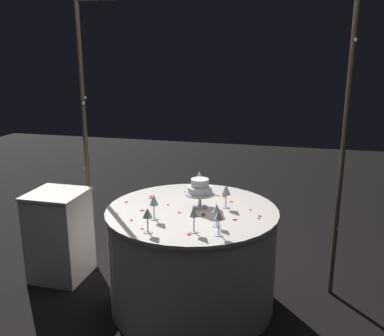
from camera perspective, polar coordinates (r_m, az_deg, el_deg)
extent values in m
plane|color=black|center=(3.39, 0.00, -17.66)|extent=(12.00, 12.00, 0.00)
cylinder|color=#473D2D|center=(3.68, -14.19, 3.52)|extent=(0.04, 0.04, 2.25)
cylinder|color=#473D2D|center=(3.26, 19.68, 1.67)|extent=(0.04, 0.04, 2.25)
sphere|color=#F9EAB2|center=(3.64, -14.28, 9.19)|extent=(0.02, 0.02, 0.02)
sphere|color=#F9EAB2|center=(3.18, 21.24, 15.85)|extent=(0.02, 0.02, 0.02)
sphere|color=#F9EAB2|center=(3.61, -14.49, 8.48)|extent=(0.02, 0.02, 0.02)
sphere|color=#F9EAB2|center=(3.52, 18.77, -11.11)|extent=(0.02, 0.02, 0.02)
sphere|color=#F9EAB2|center=(3.68, -14.21, 5.38)|extent=(0.02, 0.02, 0.02)
sphere|color=#F9EAB2|center=(3.22, 20.29, 8.07)|extent=(0.02, 0.02, 0.02)
sphere|color=#F9EAB2|center=(3.63, -15.35, 20.37)|extent=(0.02, 0.02, 0.02)
sphere|color=#F9EAB2|center=(3.43, 19.09, -7.77)|extent=(0.02, 0.02, 0.02)
sphere|color=#F9EAB2|center=(3.74, -14.16, 0.02)|extent=(0.02, 0.02, 0.02)
cylinder|color=silver|center=(3.21, 0.00, -12.10)|extent=(1.22, 1.22, 0.74)
cylinder|color=silver|center=(3.05, 0.00, -5.75)|extent=(1.24, 1.24, 0.02)
cube|color=silver|center=(3.74, -17.44, -8.77)|extent=(0.42, 0.42, 0.73)
cube|color=silver|center=(3.61, -17.90, -3.31)|extent=(0.44, 0.44, 0.02)
cylinder|color=silver|center=(3.09, 1.05, -5.21)|extent=(0.11, 0.11, 0.01)
cylinder|color=silver|center=(3.07, 1.06, -4.35)|extent=(0.02, 0.02, 0.09)
cylinder|color=silver|center=(3.06, 1.06, -3.47)|extent=(0.22, 0.22, 0.01)
cylinder|color=white|center=(3.05, 1.06, -2.96)|extent=(0.17, 0.17, 0.05)
cylinder|color=white|center=(3.03, 1.07, -2.01)|extent=(0.13, 0.13, 0.06)
cylinder|color=silver|center=(3.09, 4.57, -5.28)|extent=(0.06, 0.06, 0.00)
cylinder|color=silver|center=(3.08, 4.59, -4.42)|extent=(0.01, 0.01, 0.09)
cone|color=silver|center=(3.05, 4.63, -2.95)|extent=(0.07, 0.07, 0.07)
cylinder|color=silver|center=(2.67, 0.26, -8.57)|extent=(0.06, 0.06, 0.00)
cylinder|color=silver|center=(2.65, 0.26, -7.54)|extent=(0.01, 0.01, 0.10)
cone|color=silver|center=(2.62, 0.26, -5.81)|extent=(0.06, 0.06, 0.07)
cylinder|color=silver|center=(2.68, -5.97, -8.59)|extent=(0.06, 0.06, 0.00)
cylinder|color=silver|center=(2.66, -6.00, -7.60)|extent=(0.01, 0.01, 0.10)
cone|color=silver|center=(2.63, -6.05, -6.02)|extent=(0.06, 0.06, 0.06)
cylinder|color=silver|center=(2.63, 3.60, -8.98)|extent=(0.06, 0.06, 0.00)
cylinder|color=silver|center=(2.61, 3.62, -7.91)|extent=(0.01, 0.01, 0.10)
cone|color=silver|center=(2.58, 3.65, -6.28)|extent=(0.05, 0.05, 0.06)
cylinder|color=silver|center=(2.88, -5.12, -6.84)|extent=(0.06, 0.06, 0.00)
cylinder|color=silver|center=(2.86, -5.14, -5.89)|extent=(0.01, 0.01, 0.10)
cone|color=silver|center=(2.83, -5.18, -4.28)|extent=(0.06, 0.06, 0.07)
cylinder|color=silver|center=(3.47, 0.99, -2.94)|extent=(0.06, 0.06, 0.00)
cylinder|color=silver|center=(3.46, 0.99, -2.24)|extent=(0.01, 0.01, 0.09)
cone|color=silver|center=(3.44, 1.00, -0.98)|extent=(0.06, 0.06, 0.07)
cylinder|color=silver|center=(2.77, 3.30, -7.77)|extent=(0.06, 0.06, 0.00)
cylinder|color=silver|center=(2.75, 3.32, -6.87)|extent=(0.01, 0.01, 0.09)
cone|color=silver|center=(2.72, 3.34, -5.43)|extent=(0.06, 0.06, 0.06)
cube|color=silver|center=(3.36, 1.93, -3.55)|extent=(0.22, 0.05, 0.01)
cube|color=white|center=(3.40, -0.31, -3.25)|extent=(0.09, 0.03, 0.01)
ellipsoid|color=red|center=(2.91, 9.01, -6.73)|extent=(0.03, 0.03, 0.00)
ellipsoid|color=red|center=(2.93, 1.50, -6.43)|extent=(0.03, 0.04, 0.00)
ellipsoid|color=red|center=(2.95, 1.56, -6.26)|extent=(0.05, 0.05, 0.00)
ellipsoid|color=red|center=(2.73, -6.76, -8.14)|extent=(0.03, 0.02, 0.00)
ellipsoid|color=red|center=(3.37, 0.14, -3.50)|extent=(0.02, 0.03, 0.00)
ellipsoid|color=red|center=(3.04, -6.78, -5.70)|extent=(0.05, 0.05, 0.00)
ellipsoid|color=red|center=(3.13, -3.23, -4.98)|extent=(0.03, 0.03, 0.00)
ellipsoid|color=red|center=(2.87, 5.82, -6.95)|extent=(0.04, 0.04, 0.00)
ellipsoid|color=red|center=(2.63, -0.43, -8.95)|extent=(0.04, 0.04, 0.00)
ellipsoid|color=red|center=(2.91, 0.72, -6.54)|extent=(0.03, 0.03, 0.00)
ellipsoid|color=red|center=(3.21, 5.34, -4.55)|extent=(0.04, 0.03, 0.00)
ellipsoid|color=red|center=(2.95, 9.14, -6.43)|extent=(0.03, 0.03, 0.00)
ellipsoid|color=red|center=(3.29, -5.60, -4.03)|extent=(0.04, 0.04, 0.00)
ellipsoid|color=red|center=(3.23, -8.88, -4.55)|extent=(0.04, 0.04, 0.00)
ellipsoid|color=red|center=(3.32, 4.30, -3.84)|extent=(0.04, 0.04, 0.00)
ellipsoid|color=red|center=(3.06, 7.90, -5.59)|extent=(0.02, 0.03, 0.00)
ellipsoid|color=red|center=(3.36, -0.64, -3.57)|extent=(0.04, 0.05, 0.00)
ellipsoid|color=red|center=(3.35, -0.52, -3.62)|extent=(0.03, 0.04, 0.00)
ellipsoid|color=red|center=(3.34, -5.61, -3.78)|extent=(0.02, 0.03, 0.00)
ellipsoid|color=red|center=(2.98, -1.74, -6.03)|extent=(0.03, 0.04, 0.00)
ellipsoid|color=red|center=(2.88, -8.20, -6.98)|extent=(0.03, 0.03, 0.00)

